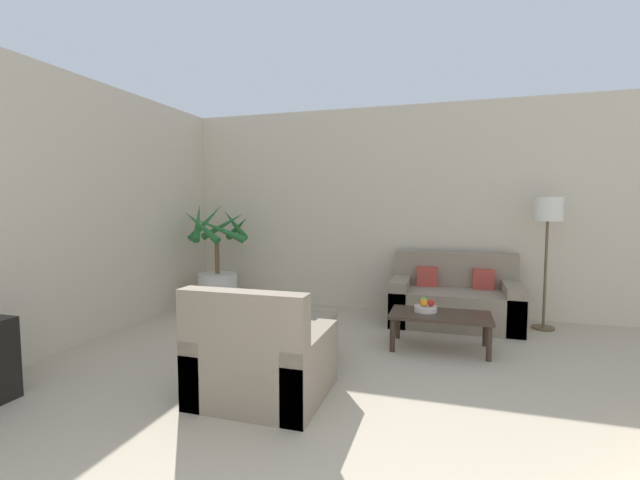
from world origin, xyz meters
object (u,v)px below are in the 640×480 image
Objects in this scene: orange_fruit at (423,303)px; ottoman at (303,338)px; apple_red at (431,303)px; coffee_table at (440,318)px; fruit_bowl at (425,309)px; sofa_loveseat at (454,301)px; potted_palm at (218,274)px; floor_lamp at (548,218)px; armchair at (262,362)px; apple_green at (423,301)px.

ottoman is at bearing -145.43° from orange_fruit.
ottoman is (-1.09, -0.72, -0.24)m from apple_red.
fruit_bowl is (-0.14, 0.04, 0.07)m from coffee_table.
ottoman is at bearing -128.64° from sofa_loveseat.
floor_lamp is at bearing 3.55° from potted_palm.
orange_fruit is (2.75, -0.78, -0.04)m from potted_palm.
apple_red is at bearing 158.31° from coffee_table.
ottoman is (-1.04, -0.73, -0.17)m from fruit_bowl.
apple_red is at bearing -140.11° from floor_lamp.
apple_red is 0.89× the size of orange_fruit.
potted_palm is at bearing 126.60° from armchair.
fruit_bowl is at bearing -106.92° from sofa_loveseat.
armchair is (-1.22, -1.49, -0.04)m from coffee_table.
coffee_table is 1.07× the size of armchair.
armchair is (-1.05, -1.59, -0.18)m from apple_green.
fruit_bowl is (-1.26, -1.01, -0.89)m from floor_lamp.
ottoman is at bearing -143.02° from floor_lamp.
armchair reaches higher than ottoman.
orange_fruit is at bearing -107.72° from sofa_loveseat.
sofa_loveseat is at bearing 76.10° from apple_red.
sofa_loveseat reaches higher than ottoman.
coffee_table is 12.87× the size of orange_fruit.
sofa_loveseat is 0.98m from fruit_bowl.
potted_palm is 4.11m from floor_lamp.
potted_palm is 2.86m from orange_fruit.
apple_red is (2.82, -0.76, -0.04)m from potted_palm.
armchair is at bearing -123.55° from apple_green.
coffee_table is 1.37m from ottoman.
apple_green reaches higher than fruit_bowl.
fruit_bowl is 0.25× the size of armchair.
apple_red reaches higher than ottoman.
sofa_loveseat is at bearing 61.02° from armchair.
ottoman is (-1.02, -0.70, -0.24)m from orange_fruit.
potted_palm is at bearing 139.44° from ottoman.
potted_palm reaches higher than apple_red.
floor_lamp is at bearing 4.36° from sofa_loveseat.
ottoman is at bearing -146.50° from apple_red.
potted_palm is 0.97× the size of floor_lamp.
ottoman reaches higher than fruit_bowl.
sofa_loveseat reaches higher than apple_green.
apple_green is 1.31m from ottoman.
armchair reaches higher than apple_green.
coffee_table is (2.92, -0.79, -0.18)m from potted_palm.
floor_lamp reaches higher than ottoman.
apple_red is at bearing -2.57° from fruit_bowl.
potted_palm reaches higher than apple_green.
potted_palm is 2.30m from ottoman.
sofa_loveseat is 2.77× the size of ottoman.
armchair is (-1.06, -1.50, -0.18)m from orange_fruit.
potted_palm is 1.52× the size of coffee_table.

